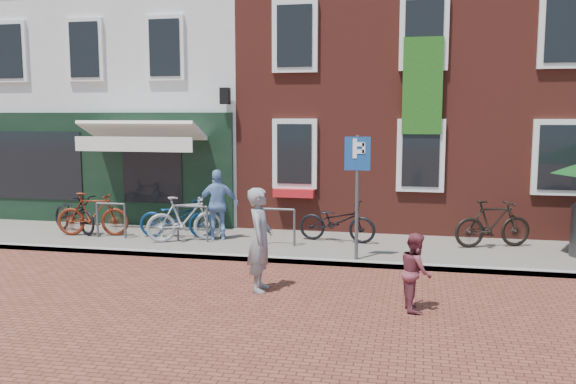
% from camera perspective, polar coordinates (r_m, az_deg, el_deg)
% --- Properties ---
extents(ground, '(80.00, 80.00, 0.00)m').
position_cam_1_polar(ground, '(12.45, -4.37, -6.48)').
color(ground, brown).
extents(sidewalk, '(24.00, 3.00, 0.10)m').
position_cam_1_polar(sidewalk, '(13.63, 1.47, -5.04)').
color(sidewalk, slate).
rests_on(sidewalk, ground).
extents(building_stucco, '(8.00, 8.00, 9.00)m').
position_cam_1_polar(building_stucco, '(20.48, -12.57, 11.43)').
color(building_stucco, silver).
rests_on(building_stucco, ground).
extents(building_brick_mid, '(6.00, 8.00, 10.00)m').
position_cam_1_polar(building_brick_mid, '(18.76, 7.80, 13.46)').
color(building_brick_mid, maroon).
rests_on(building_brick_mid, ground).
extents(parking_sign, '(0.50, 0.08, 2.46)m').
position_cam_1_polar(parking_sign, '(11.94, 6.49, 1.59)').
color(parking_sign, '#4C4C4F').
rests_on(parking_sign, sidewalk).
extents(woman, '(0.48, 0.67, 1.75)m').
position_cam_1_polar(woman, '(10.24, -2.62, -4.46)').
color(woman, gray).
rests_on(woman, ground).
extents(boy, '(0.55, 0.65, 1.19)m').
position_cam_1_polar(boy, '(9.49, 11.84, -7.30)').
color(boy, brown).
rests_on(boy, ground).
extents(cafe_person, '(1.02, 0.69, 1.61)m').
position_cam_1_polar(cafe_person, '(14.01, -6.55, -1.19)').
color(cafe_person, '#6F92C6').
rests_on(cafe_person, sidewalk).
extents(bicycle_0, '(1.84, 1.39, 0.93)m').
position_cam_1_polar(bicycle_0, '(15.69, -19.34, -1.91)').
color(bicycle_0, black).
rests_on(bicycle_0, sidewalk).
extents(bicycle_1, '(1.77, 0.77, 1.03)m').
position_cam_1_polar(bicycle_1, '(15.11, -17.79, -1.99)').
color(bicycle_1, '#5E1E0E').
rests_on(bicycle_1, sidewalk).
extents(bicycle_2, '(1.83, 0.83, 0.93)m').
position_cam_1_polar(bicycle_2, '(14.45, -10.36, -2.38)').
color(bicycle_2, '#09264D').
rests_on(bicycle_2, sidewalk).
extents(bicycle_3, '(1.74, 1.23, 1.03)m').
position_cam_1_polar(bicycle_3, '(13.95, -9.63, -2.49)').
color(bicycle_3, '#999A9C').
rests_on(bicycle_3, sidewalk).
extents(bicycle_4, '(1.83, 0.85, 0.93)m').
position_cam_1_polar(bicycle_4, '(13.79, 4.60, -2.74)').
color(bicycle_4, black).
rests_on(bicycle_4, sidewalk).
extents(bicycle_5, '(1.77, 1.03, 1.03)m').
position_cam_1_polar(bicycle_5, '(13.86, 18.60, -2.83)').
color(bicycle_5, black).
rests_on(bicycle_5, sidewalk).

